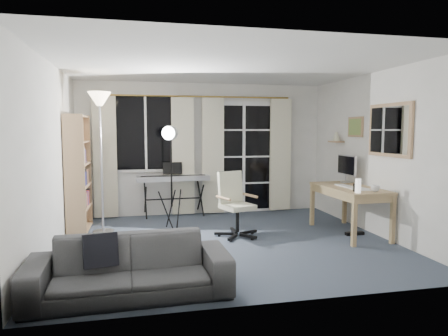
{
  "coord_description": "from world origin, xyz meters",
  "views": [
    {
      "loc": [
        -1.19,
        -5.28,
        1.55
      ],
      "look_at": [
        0.03,
        0.35,
        1.0
      ],
      "focal_mm": 32.0,
      "sensor_mm": 36.0,
      "label": 1
    }
  ],
  "objects_px": {
    "torchiere_lamp": "(100,120)",
    "mug": "(375,188)",
    "bookshelf": "(76,176)",
    "keyboard_piano": "(173,179)",
    "sofa": "(130,258)",
    "studio_light": "(170,145)",
    "office_chair": "(233,198)",
    "monitor": "(347,166)",
    "desk": "(349,193)"
  },
  "relations": [
    {
      "from": "studio_light",
      "to": "sofa",
      "type": "relative_size",
      "value": 0.88
    },
    {
      "from": "bookshelf",
      "to": "monitor",
      "type": "xyz_separation_m",
      "value": [
        4.2,
        -0.6,
        0.13
      ]
    },
    {
      "from": "torchiere_lamp",
      "to": "office_chair",
      "type": "relative_size",
      "value": 2.23
    },
    {
      "from": "studio_light",
      "to": "monitor",
      "type": "xyz_separation_m",
      "value": [
        2.79,
        -0.29,
        -0.35
      ]
    },
    {
      "from": "sofa",
      "to": "torchiere_lamp",
      "type": "bearing_deg",
      "value": 98.52
    },
    {
      "from": "studio_light",
      "to": "office_chair",
      "type": "distance_m",
      "value": 1.25
    },
    {
      "from": "torchiere_lamp",
      "to": "office_chair",
      "type": "height_order",
      "value": "torchiere_lamp"
    },
    {
      "from": "sofa",
      "to": "studio_light",
      "type": "bearing_deg",
      "value": 74.58
    },
    {
      "from": "desk",
      "to": "office_chair",
      "type": "bearing_deg",
      "value": 169.31
    },
    {
      "from": "studio_light",
      "to": "monitor",
      "type": "relative_size",
      "value": 3.23
    },
    {
      "from": "office_chair",
      "to": "desk",
      "type": "height_order",
      "value": "office_chair"
    },
    {
      "from": "office_chair",
      "to": "bookshelf",
      "type": "bearing_deg",
      "value": 141.88
    },
    {
      "from": "desk",
      "to": "mug",
      "type": "height_order",
      "value": "mug"
    },
    {
      "from": "sofa",
      "to": "bookshelf",
      "type": "bearing_deg",
      "value": 105.64
    },
    {
      "from": "desk",
      "to": "mug",
      "type": "bearing_deg",
      "value": -80.01
    },
    {
      "from": "keyboard_piano",
      "to": "sofa",
      "type": "xyz_separation_m",
      "value": [
        -0.69,
        -3.25,
        -0.33
      ]
    },
    {
      "from": "bookshelf",
      "to": "mug",
      "type": "xyz_separation_m",
      "value": [
        4.1,
        -1.55,
        -0.08
      ]
    },
    {
      "from": "office_chair",
      "to": "keyboard_piano",
      "type": "bearing_deg",
      "value": 99.99
    },
    {
      "from": "mug",
      "to": "sofa",
      "type": "bearing_deg",
      "value": -161.1
    },
    {
      "from": "bookshelf",
      "to": "office_chair",
      "type": "height_order",
      "value": "bookshelf"
    },
    {
      "from": "bookshelf",
      "to": "studio_light",
      "type": "relative_size",
      "value": 1.08
    },
    {
      "from": "office_chair",
      "to": "mug",
      "type": "bearing_deg",
      "value": -42.93
    },
    {
      "from": "office_chair",
      "to": "desk",
      "type": "bearing_deg",
      "value": -28.94
    },
    {
      "from": "monitor",
      "to": "torchiere_lamp",
      "type": "bearing_deg",
      "value": 173.25
    },
    {
      "from": "torchiere_lamp",
      "to": "monitor",
      "type": "bearing_deg",
      "value": -5.42
    },
    {
      "from": "torchiere_lamp",
      "to": "monitor",
      "type": "xyz_separation_m",
      "value": [
        3.8,
        -0.36,
        -0.72
      ]
    },
    {
      "from": "studio_light",
      "to": "torchiere_lamp",
      "type": "bearing_deg",
      "value": -159.64
    },
    {
      "from": "bookshelf",
      "to": "office_chair",
      "type": "xyz_separation_m",
      "value": [
        2.29,
        -0.77,
        -0.29
      ]
    },
    {
      "from": "studio_light",
      "to": "mug",
      "type": "xyz_separation_m",
      "value": [
        2.69,
        -1.24,
        -0.56
      ]
    },
    {
      "from": "desk",
      "to": "sofa",
      "type": "height_order",
      "value": "sofa"
    },
    {
      "from": "mug",
      "to": "studio_light",
      "type": "bearing_deg",
      "value": 155.19
    },
    {
      "from": "sofa",
      "to": "mug",
      "type": "bearing_deg",
      "value": 17.12
    },
    {
      "from": "sofa",
      "to": "monitor",
      "type": "bearing_deg",
      "value": 29.82
    },
    {
      "from": "bookshelf",
      "to": "keyboard_piano",
      "type": "relative_size",
      "value": 1.4
    },
    {
      "from": "keyboard_piano",
      "to": "desk",
      "type": "distance_m",
      "value": 2.96
    },
    {
      "from": "sofa",
      "to": "office_chair",
      "type": "bearing_deg",
      "value": 50.81
    },
    {
      "from": "bookshelf",
      "to": "studio_light",
      "type": "bearing_deg",
      "value": -12.26
    },
    {
      "from": "keyboard_piano",
      "to": "office_chair",
      "type": "height_order",
      "value": "keyboard_piano"
    },
    {
      "from": "mug",
      "to": "bookshelf",
      "type": "bearing_deg",
      "value": 159.29
    },
    {
      "from": "office_chair",
      "to": "studio_light",
      "type": "bearing_deg",
      "value": 132.76
    },
    {
      "from": "keyboard_piano",
      "to": "monitor",
      "type": "xyz_separation_m",
      "value": [
        2.67,
        -1.18,
        0.28
      ]
    },
    {
      "from": "bookshelf",
      "to": "desk",
      "type": "bearing_deg",
      "value": -14.7
    },
    {
      "from": "mug",
      "to": "desk",
      "type": "bearing_deg",
      "value": 101.31
    },
    {
      "from": "office_chair",
      "to": "sofa",
      "type": "relative_size",
      "value": 0.5
    },
    {
      "from": "office_chair",
      "to": "mug",
      "type": "height_order",
      "value": "office_chair"
    },
    {
      "from": "bookshelf",
      "to": "mug",
      "type": "height_order",
      "value": "bookshelf"
    },
    {
      "from": "keyboard_piano",
      "to": "mug",
      "type": "distance_m",
      "value": 3.34
    },
    {
      "from": "bookshelf",
      "to": "studio_light",
      "type": "xyz_separation_m",
      "value": [
        1.41,
        -0.31,
        0.48
      ]
    },
    {
      "from": "torchiere_lamp",
      "to": "desk",
      "type": "distance_m",
      "value": 3.85
    },
    {
      "from": "torchiere_lamp",
      "to": "mug",
      "type": "relative_size",
      "value": 18.13
    }
  ]
}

